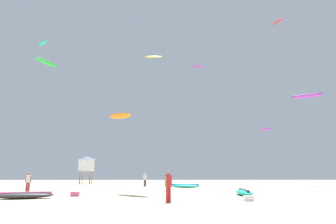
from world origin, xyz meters
TOP-DOWN VIEW (x-y plane):
  - ground_plane at (0.00, 0.00)m, footprint 120.00×120.00m
  - person_foreground at (-0.18, 3.26)m, footprint 0.41×0.46m
  - person_midground at (-2.77, 24.38)m, footprint 0.53×0.36m
  - person_left at (-11.89, 12.27)m, footprint 0.55×0.38m
  - kite_grounded_near at (1.93, 20.87)m, footprint 3.58×2.36m
  - kite_grounded_mid at (5.47, 8.83)m, footprint 1.31×3.83m
  - kite_grounded_far at (-9.36, 5.73)m, footprint 3.84×2.27m
  - lifeguard_tower at (-12.39, 33.98)m, footprint 2.30×2.30m
  - cooler_box at (-6.67, 7.85)m, footprint 0.56×0.36m
  - gear_bag at (4.50, 3.99)m, footprint 0.56×0.36m
  - kite_aloft_0 at (17.85, 40.42)m, footprint 3.04×2.40m
  - kite_aloft_1 at (19.71, 27.63)m, footprint 4.29×3.29m
  - kite_aloft_2 at (-15.28, 21.08)m, footprint 1.93×1.92m
  - kite_aloft_4 at (5.40, 37.13)m, footprint 2.20×0.81m
  - kite_aloft_5 at (19.17, 34.81)m, footprint 1.92×2.83m
  - kite_aloft_6 at (-2.01, 28.85)m, footprint 2.60×0.78m
  - kite_aloft_7 at (-6.65, 28.42)m, footprint 3.65×2.53m
  - kite_aloft_8 at (-12.96, 16.82)m, footprint 2.05×3.35m

SIDE VIEW (x-z plane):
  - ground_plane at x=0.00m, z-range 0.00..0.00m
  - cooler_box at x=-6.67m, z-range 0.00..0.32m
  - gear_bag at x=4.50m, z-range 0.00..0.32m
  - kite_grounded_near at x=1.93m, z-range -0.03..0.43m
  - kite_grounded_far at x=-9.36m, z-range 0.00..0.43m
  - kite_grounded_mid at x=5.47m, z-range -0.01..0.44m
  - person_midground at x=-2.77m, z-range 0.13..1.72m
  - person_left at x=-11.89m, z-range 0.14..1.81m
  - person_foreground at x=-0.18m, z-range 0.15..1.88m
  - lifeguard_tower at x=-12.39m, z-range 0.98..5.13m
  - kite_aloft_0 at x=17.85m, z-range 9.15..9.60m
  - kite_aloft_7 at x=-6.65m, z-range 9.07..9.99m
  - kite_aloft_1 at x=19.71m, z-range 12.00..12.61m
  - kite_aloft_8 at x=-12.96m, z-range 12.96..13.32m
  - kite_aloft_2 at x=-15.28m, z-range 17.05..17.35m
  - kite_aloft_6 at x=-2.01m, z-range 18.24..18.81m
  - kite_aloft_4 at x=5.40m, z-range 19.84..20.18m
  - kite_aloft_5 at x=19.17m, z-range 27.13..27.71m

